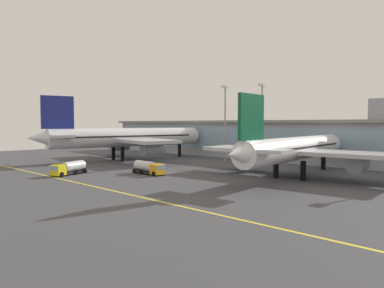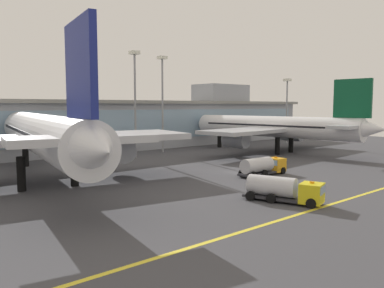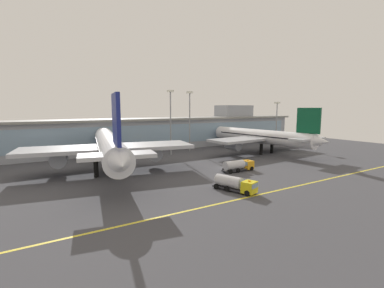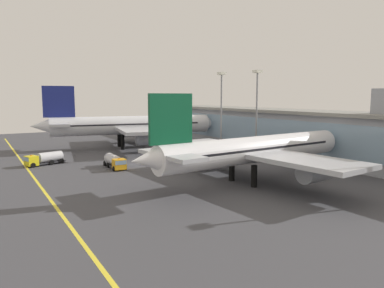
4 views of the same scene
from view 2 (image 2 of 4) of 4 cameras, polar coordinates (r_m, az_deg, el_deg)
ground_plane at (r=66.83m, az=6.30°, el=-4.01°), size 189.14×189.14×0.00m
taxiway_centreline_stripe at (r=54.56m, az=23.58°, el=-6.61°), size 151.31×0.50×0.01m
terminal_building at (r=100.71m, az=-10.87°, el=2.92°), size 138.10×14.00×17.54m
airliner_near_left at (r=59.13m, az=-20.65°, el=1.17°), size 43.16×58.06×18.91m
airliner_near_right at (r=95.27m, az=11.64°, el=2.38°), size 42.58×51.04×16.40m
fuel_tanker_truck at (r=64.22m, az=10.30°, el=-3.09°), size 9.10×3.07×2.90m
baggage_tug_near at (r=46.85m, az=13.30°, el=-6.36°), size 5.35×9.34×2.90m
apron_light_mast_west at (r=120.93m, az=13.49°, el=6.23°), size 1.80×1.80×18.92m
apron_light_mast_centre at (r=84.82m, az=-8.20°, el=8.00°), size 1.80×1.80×22.38m
apron_light_mast_east at (r=93.70m, az=-4.27°, el=7.83°), size 1.80×1.80×22.46m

